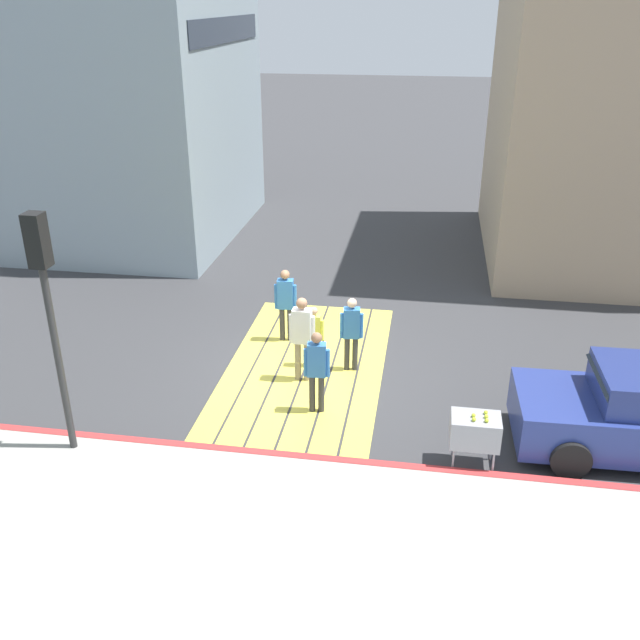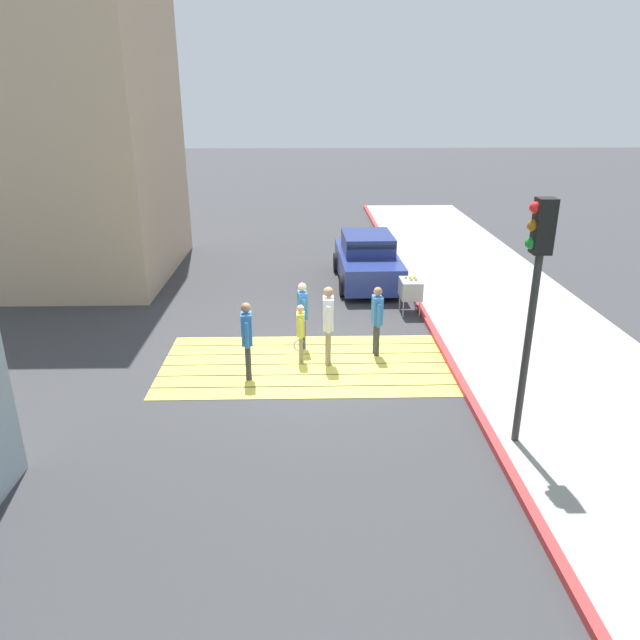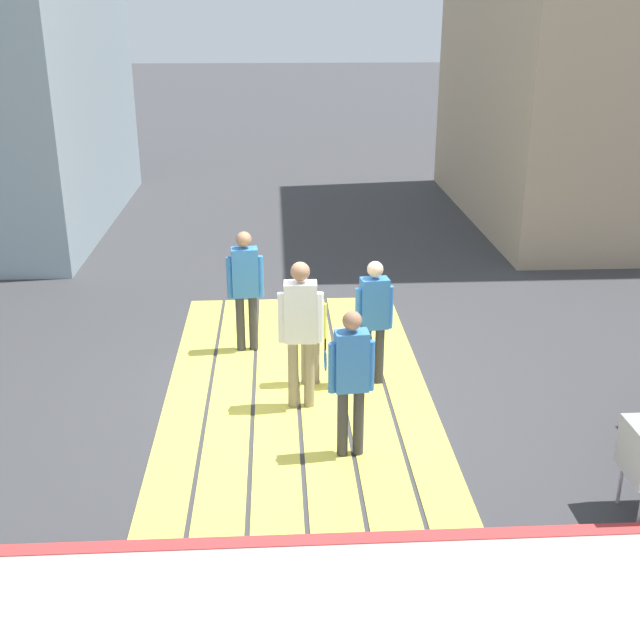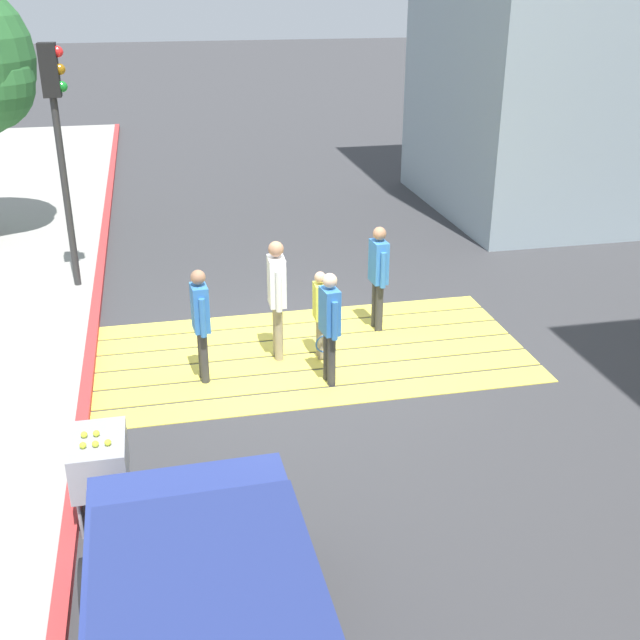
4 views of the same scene
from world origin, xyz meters
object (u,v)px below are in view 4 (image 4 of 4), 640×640
object	(u,v)px
traffic_light_corner	(57,120)
pedestrian_adult_trailing	(277,292)
tennis_ball_cart	(99,460)
pedestrian_teen_behind	(201,318)
pedestrian_child_with_racket	(320,310)
pedestrian_adult_lead	(378,271)
pedestrian_adult_side	(330,321)

from	to	relation	value
traffic_light_corner	pedestrian_adult_trailing	distance (m)	5.00
tennis_ball_cart	pedestrian_teen_behind	xyz separation A→B (m)	(1.26, 2.83, 0.26)
traffic_light_corner	pedestrian_adult_trailing	xyz separation A→B (m)	(3.07, -3.42, -1.98)
pedestrian_adult_trailing	pedestrian_child_with_racket	xyz separation A→B (m)	(0.61, -0.14, -0.29)
traffic_light_corner	pedestrian_adult_trailing	bearing A→B (deg)	-48.08
tennis_ball_cart	pedestrian_child_with_racket	bearing A→B (deg)	46.56
pedestrian_adult_lead	pedestrian_adult_trailing	xyz separation A→B (m)	(-1.72, -0.69, 0.06)
pedestrian_adult_trailing	tennis_ball_cart	bearing A→B (deg)	-125.82
tennis_ball_cart	pedestrian_adult_lead	world-z (taller)	pedestrian_adult_lead
tennis_ball_cart	pedestrian_adult_side	size ratio (longest dim) A/B	0.63
tennis_ball_cart	pedestrian_adult_trailing	xyz separation A→B (m)	(2.39, 3.31, 0.36)
pedestrian_adult_lead	pedestrian_child_with_racket	xyz separation A→B (m)	(-1.11, -0.84, -0.22)
tennis_ball_cart	pedestrian_adult_side	bearing A→B (deg)	38.91
pedestrian_adult_trailing	pedestrian_adult_side	size ratio (longest dim) A/B	1.11
traffic_light_corner	pedestrian_adult_lead	size ratio (longest dim) A/B	2.49
pedestrian_adult_side	pedestrian_adult_lead	bearing A→B (deg)	54.56
traffic_light_corner	pedestrian_adult_lead	bearing A→B (deg)	-29.67
tennis_ball_cart	pedestrian_adult_trailing	bearing A→B (deg)	54.18
pedestrian_child_with_racket	traffic_light_corner	bearing A→B (deg)	135.92
pedestrian_adult_side	pedestrian_child_with_racket	xyz separation A→B (m)	(0.04, 0.78, -0.18)
traffic_light_corner	tennis_ball_cart	bearing A→B (deg)	-84.24
pedestrian_adult_trailing	pedestrian_child_with_racket	bearing A→B (deg)	-13.30
pedestrian_adult_lead	pedestrian_adult_side	bearing A→B (deg)	-125.44
traffic_light_corner	pedestrian_teen_behind	xyz separation A→B (m)	(1.93, -3.90, -2.08)
pedestrian_teen_behind	pedestrian_adult_lead	bearing A→B (deg)	22.38
traffic_light_corner	pedestrian_child_with_racket	xyz separation A→B (m)	(3.68, -3.56, -2.27)
pedestrian_adult_lead	pedestrian_teen_behind	bearing A→B (deg)	-157.62
pedestrian_adult_side	tennis_ball_cart	bearing A→B (deg)	-141.09
pedestrian_adult_lead	pedestrian_child_with_racket	size ratio (longest dim) A/B	1.25
pedestrian_teen_behind	pedestrian_child_with_racket	xyz separation A→B (m)	(1.74, 0.34, -0.19)
pedestrian_child_with_racket	pedestrian_teen_behind	bearing A→B (deg)	-169.02
tennis_ball_cart	pedestrian_adult_trailing	size ratio (longest dim) A/B	0.56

